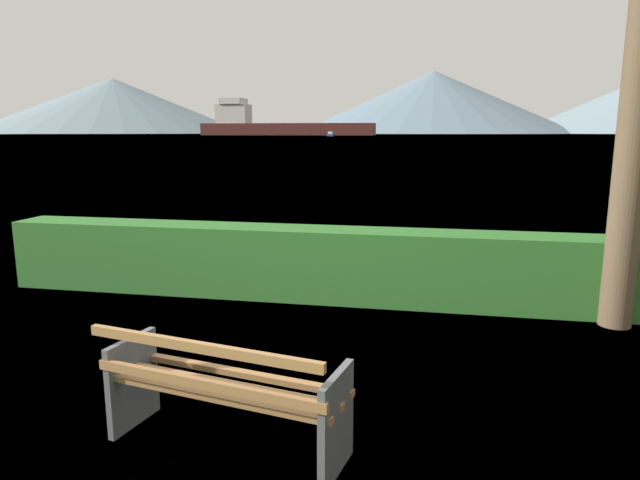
% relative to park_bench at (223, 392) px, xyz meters
% --- Properties ---
extents(ground_plane, '(1400.00, 1400.00, 0.00)m').
position_rel_park_bench_xyz_m(ground_plane, '(0.01, 0.06, -0.43)').
color(ground_plane, '#567A38').
extents(water_surface, '(620.00, 620.00, 0.00)m').
position_rel_park_bench_xyz_m(water_surface, '(0.01, 308.49, -0.42)').
color(water_surface, slate).
rests_on(water_surface, ground_plane).
extents(park_bench, '(1.76, 0.88, 0.87)m').
position_rel_park_bench_xyz_m(park_bench, '(0.00, 0.00, 0.00)').
color(park_bench, olive).
rests_on(park_bench, ground_plane).
extents(hedge_row, '(8.62, 0.62, 0.92)m').
position_rel_park_bench_xyz_m(hedge_row, '(0.01, 3.61, 0.04)').
color(hedge_row, '#2D6B28').
rests_on(hedge_row, ground_plane).
extents(cargo_ship_large, '(93.72, 14.07, 19.50)m').
position_rel_park_bench_xyz_m(cargo_ship_large, '(-82.74, 293.12, 5.03)').
color(cargo_ship_large, '#471E19').
rests_on(cargo_ship_large, water_surface).
extents(fishing_boat_near, '(3.63, 8.99, 2.02)m').
position_rel_park_bench_xyz_m(fishing_boat_near, '(-42.77, 241.84, 0.28)').
color(fishing_boat_near, '#335693').
rests_on(fishing_boat_near, water_surface).
extents(distant_hills, '(899.62, 389.03, 81.68)m').
position_rel_park_bench_xyz_m(distant_hills, '(82.41, 580.29, 35.10)').
color(distant_hills, slate).
rests_on(distant_hills, ground_plane).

